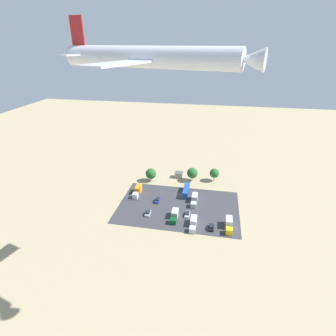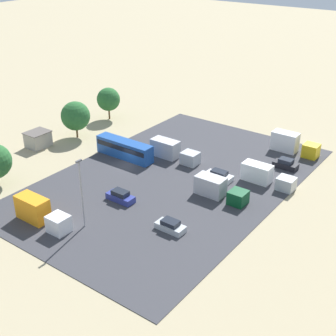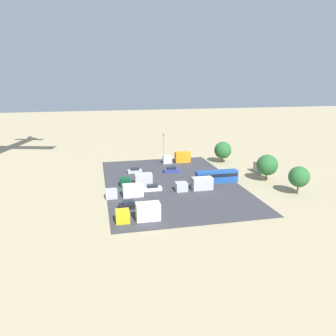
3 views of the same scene
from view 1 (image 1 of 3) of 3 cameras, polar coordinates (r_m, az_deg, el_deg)
The scene contains 18 objects.
ground_plane at distance 122.84m, azimuth 2.91°, elevation -5.98°, with size 400.00×400.00×0.00m, color tan.
parking_lot_surface at distance 114.94m, azimuth 2.26°, elevation -8.39°, with size 51.51×33.43×0.08m.
shed_building at distance 138.21m, azimuth 2.37°, elevation -1.45°, with size 4.16×3.58×2.87m.
bus at distance 123.65m, azimuth 3.97°, elevation -4.84°, with size 2.45×10.99×3.08m.
parked_car_0 at distance 109.49m, azimuth 4.25°, elevation -9.99°, with size 1.86×4.47×1.42m.
parked_car_1 at distance 117.95m, azimuth -2.26°, elevation -7.00°, with size 1.79×4.33×1.61m.
parked_car_2 at distance 110.07m, azimuth -4.39°, elevation -9.77°, with size 1.84×4.04×1.45m.
parked_car_3 at distance 103.65m, azimuth 9.41°, elevation -12.60°, with size 1.93×4.00×1.63m.
parked_truck_0 at distance 104.82m, azimuth 13.13°, elevation -11.89°, with size 2.40×8.44×3.39m.
parked_truck_1 at distance 117.61m, azimuth 5.75°, elevation -6.83°, with size 2.44×9.10×3.00m.
parked_truck_2 at distance 123.87m, azimuth -6.64°, elevation -4.97°, with size 2.36×8.78×3.35m.
parked_truck_3 at distance 103.74m, azimuth 5.54°, elevation -11.86°, with size 2.33×8.48×2.83m.
parked_truck_4 at distance 107.35m, azimuth 1.42°, elevation -10.27°, with size 2.50×8.08×2.85m.
tree_near_shed at distance 135.41m, azimuth 10.06°, elevation -1.12°, with size 4.82×4.82×6.69m.
tree_apron_mid at distance 133.63m, azimuth -3.74°, elevation -1.24°, with size 5.43×5.43×6.76m.
tree_apron_far at distance 133.99m, azimuth 5.31°, elevation -1.09°, with size 5.49×5.49×7.06m.
light_pole_lot_centre at distance 116.80m, azimuth -6.16°, elevation -4.85°, with size 0.90×0.28×9.70m.
airplane at distance 56.43m, azimuth -3.41°, elevation 22.92°, with size 41.99×35.12×10.05m.
Camera 1 is at (-12.98, 103.85, 64.32)m, focal length 28.00 mm.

